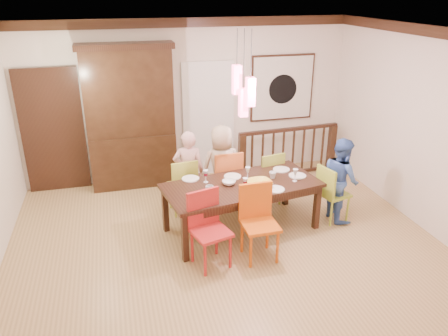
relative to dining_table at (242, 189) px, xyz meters
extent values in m
plane|color=#A0814D|center=(-0.33, -0.23, -0.67)|extent=(6.00, 6.00, 0.00)
plane|color=white|center=(-0.33, -0.23, 2.23)|extent=(6.00, 6.00, 0.00)
plane|color=beige|center=(-0.33, 2.27, 0.78)|extent=(6.00, 0.00, 6.00)
plane|color=beige|center=(2.67, -0.23, 0.78)|extent=(0.00, 5.00, 5.00)
cube|color=black|center=(-2.73, 2.22, 0.38)|extent=(1.04, 0.07, 2.24)
cube|color=silver|center=(0.02, 2.24, 0.38)|extent=(0.97, 0.05, 2.22)
cube|color=black|center=(1.47, 2.24, 0.93)|extent=(1.25, 0.04, 1.25)
cube|color=silver|center=(1.47, 2.22, 0.93)|extent=(1.18, 0.02, 1.18)
cylinder|color=black|center=(1.47, 2.20, 0.91)|extent=(0.56, 0.01, 0.56)
cube|color=#E7456B|center=(-0.08, 0.05, 1.58)|extent=(0.11, 0.11, 0.38)
cylinder|color=black|center=(-0.08, 0.05, 2.00)|extent=(0.01, 0.01, 0.46)
cube|color=#E7456B|center=(0.08, -0.05, 1.43)|extent=(0.11, 0.11, 0.38)
cylinder|color=black|center=(0.08, -0.05, 1.92)|extent=(0.01, 0.01, 0.61)
cube|color=#E7456B|center=(0.00, 0.00, 1.28)|extent=(0.11, 0.11, 0.38)
cylinder|color=black|center=(0.00, 0.00, 1.85)|extent=(0.01, 0.01, 0.76)
cube|color=black|center=(0.00, 0.00, 0.05)|extent=(2.38, 1.38, 0.05)
cube|color=black|center=(-1.04, 0.43, -0.32)|extent=(0.09, 0.09, 0.70)
cube|color=black|center=(1.04, 0.43, -0.32)|extent=(0.09, 0.09, 0.70)
cube|color=black|center=(-1.04, -0.43, -0.32)|extent=(0.09, 0.09, 0.70)
cube|color=black|center=(1.04, -0.43, -0.32)|extent=(0.09, 0.09, 0.70)
cube|color=black|center=(0.00, 0.45, -0.02)|extent=(2.02, 0.38, 0.10)
cube|color=black|center=(0.00, -0.45, -0.02)|extent=(2.02, 0.38, 0.10)
cube|color=#B5C13E|center=(-0.74, 0.80, -0.23)|extent=(0.45, 0.45, 0.04)
cube|color=#B5C13E|center=(-0.74, 0.80, 0.02)|extent=(0.42, 0.08, 0.46)
cylinder|color=#B5C13E|center=(-0.91, 0.63, -0.45)|extent=(0.04, 0.04, 0.44)
cylinder|color=#B5C13E|center=(-0.58, 0.63, -0.45)|extent=(0.04, 0.04, 0.44)
cylinder|color=#B5C13E|center=(-0.91, 0.97, -0.45)|extent=(0.04, 0.04, 0.44)
cylinder|color=#B5C13E|center=(-0.58, 0.97, -0.45)|extent=(0.04, 0.04, 0.44)
cube|color=#C65E25|center=(-0.05, 0.76, -0.18)|extent=(0.47, 0.47, 0.04)
cube|color=#C65E25|center=(-0.05, 0.76, 0.09)|extent=(0.46, 0.06, 0.50)
cylinder|color=#C65E25|center=(-0.23, 0.57, -0.43)|extent=(0.04, 0.04, 0.48)
cylinder|color=#C65E25|center=(0.14, 0.57, -0.43)|extent=(0.04, 0.04, 0.48)
cylinder|color=#C65E25|center=(-0.23, 0.94, -0.43)|extent=(0.04, 0.04, 0.48)
cylinder|color=#C65E25|center=(0.14, 0.94, -0.43)|extent=(0.04, 0.04, 0.48)
cube|color=#94A534|center=(0.66, 0.75, -0.22)|extent=(0.49, 0.49, 0.04)
cube|color=#94A534|center=(0.66, 0.75, 0.02)|extent=(0.42, 0.12, 0.46)
cylinder|color=#94A534|center=(0.49, 0.58, -0.45)|extent=(0.04, 0.04, 0.44)
cylinder|color=#94A534|center=(0.83, 0.58, -0.45)|extent=(0.04, 0.04, 0.44)
cylinder|color=#94A534|center=(0.49, 0.91, -0.45)|extent=(0.04, 0.04, 0.44)
cylinder|color=#94A534|center=(0.83, 0.91, -0.45)|extent=(0.04, 0.04, 0.44)
cube|color=#AF2120|center=(-0.64, -0.77, -0.19)|extent=(0.55, 0.55, 0.04)
cube|color=#AF2120|center=(-0.64, -0.77, 0.08)|extent=(0.45, 0.16, 0.49)
cylinder|color=#AF2120|center=(-0.83, -0.95, -0.44)|extent=(0.04, 0.04, 0.47)
cylinder|color=#AF2120|center=(-0.46, -0.95, -0.44)|extent=(0.04, 0.04, 0.47)
cylinder|color=#AF2120|center=(-0.83, -0.59, -0.44)|extent=(0.04, 0.04, 0.47)
cylinder|color=#AF2120|center=(-0.46, -0.59, -0.44)|extent=(0.04, 0.04, 0.47)
cube|color=#CC550E|center=(0.02, -0.77, -0.18)|extent=(0.46, 0.46, 0.04)
cube|color=#CC550E|center=(0.02, -0.77, 0.09)|extent=(0.46, 0.05, 0.50)
cylinder|color=#CC550E|center=(-0.17, -0.96, -0.43)|extent=(0.04, 0.04, 0.48)
cylinder|color=#CC550E|center=(0.20, -0.96, -0.43)|extent=(0.04, 0.04, 0.48)
cylinder|color=#CC550E|center=(-0.17, -0.59, -0.43)|extent=(0.04, 0.04, 0.48)
cylinder|color=#CC550E|center=(0.20, -0.59, -0.43)|extent=(0.04, 0.04, 0.48)
cube|color=#A1B833|center=(1.46, -0.06, -0.24)|extent=(0.49, 0.49, 0.04)
cube|color=#A1B833|center=(1.46, -0.06, 0.01)|extent=(0.13, 0.40, 0.44)
cylinder|color=#A1B833|center=(1.30, -0.22, -0.46)|extent=(0.03, 0.03, 0.43)
cylinder|color=#A1B833|center=(1.63, -0.22, -0.46)|extent=(0.03, 0.03, 0.43)
cylinder|color=#A1B833|center=(1.30, 0.10, -0.46)|extent=(0.03, 0.03, 0.43)
cylinder|color=#A1B833|center=(1.63, 0.10, -0.46)|extent=(0.03, 0.03, 0.43)
cube|color=black|center=(-1.41, 2.05, -0.19)|extent=(1.50, 0.44, 0.97)
cube|color=black|center=(-1.41, 2.07, 1.04)|extent=(1.50, 0.40, 1.50)
cube|color=black|center=(-1.41, 2.26, 1.04)|extent=(1.29, 0.02, 1.29)
cube|color=black|center=(-1.41, 2.07, 1.82)|extent=(1.61, 0.44, 0.10)
cube|color=black|center=(0.51, 1.72, -0.21)|extent=(0.13, 0.13, 0.92)
cube|color=black|center=(2.39, 1.72, -0.21)|extent=(0.13, 0.13, 0.92)
cube|color=black|center=(1.45, 1.72, 0.26)|extent=(2.00, 0.22, 0.06)
cube|color=black|center=(1.45, 1.72, -0.62)|extent=(1.88, 0.19, 0.05)
imported|color=#FFC2C4|center=(-0.63, 0.83, 0.00)|extent=(0.54, 0.40, 1.34)
imported|color=beige|center=(-0.09, 0.81, 0.02)|extent=(0.69, 0.46, 1.39)
imported|color=#4268B9|center=(1.58, -0.02, -0.02)|extent=(0.51, 0.65, 1.31)
imported|color=yellow|center=(0.21, -0.15, 0.12)|extent=(0.38, 0.38, 0.09)
imported|color=white|center=(-0.19, 0.02, 0.11)|extent=(0.26, 0.26, 0.06)
imported|color=silver|center=(-0.51, -0.14, 0.12)|extent=(0.12, 0.12, 0.09)
imported|color=silver|center=(0.50, 0.08, 0.13)|extent=(0.11, 0.11, 0.10)
cylinder|color=white|center=(-0.69, 0.35, 0.09)|extent=(0.26, 0.26, 0.01)
cylinder|color=white|center=(-0.06, 0.28, 0.09)|extent=(0.26, 0.26, 0.01)
cylinder|color=white|center=(0.74, 0.34, 0.09)|extent=(0.26, 0.26, 0.01)
cylinder|color=white|center=(-0.73, -0.34, 0.09)|extent=(0.26, 0.26, 0.01)
cylinder|color=white|center=(0.40, -0.31, 0.09)|extent=(0.26, 0.26, 0.01)
cylinder|color=white|center=(0.89, 0.05, 0.09)|extent=(0.26, 0.26, 0.01)
cube|color=#D83359|center=(-0.02, -0.32, 0.09)|extent=(0.18, 0.14, 0.01)
camera|label=1|loc=(-1.71, -5.48, 2.71)|focal=35.00mm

